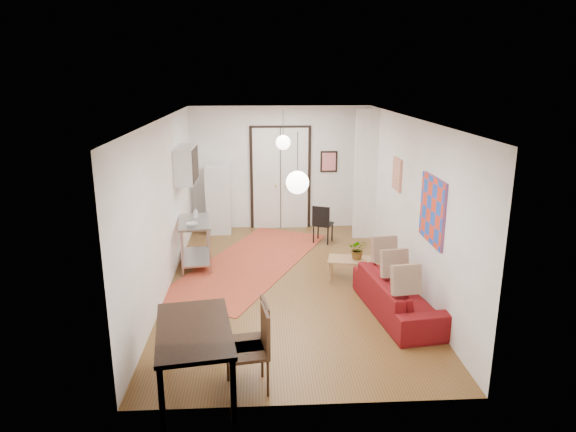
{
  "coord_description": "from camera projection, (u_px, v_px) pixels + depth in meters",
  "views": [
    {
      "loc": [
        -0.48,
        -8.49,
        3.61
      ],
      "look_at": [
        -0.01,
        -0.02,
        1.25
      ],
      "focal_mm": 32.0,
      "sensor_mm": 36.0,
      "label": 1
    }
  ],
  "objects": [
    {
      "name": "coffee_table",
      "position": [
        352.0,
        262.0,
        9.27
      ],
      "size": [
        0.94,
        0.64,
        0.38
      ],
      "rotation": [
        0.0,
        0.0,
        -0.21
      ],
      "color": "#A6804E",
      "rests_on": "floor"
    },
    {
      "name": "kitchen_counter",
      "position": [
        195.0,
        237.0,
        9.86
      ],
      "size": [
        0.74,
        1.24,
        0.9
      ],
      "rotation": [
        0.0,
        0.0,
        0.14
      ],
      "color": "#A5A7AA",
      "rests_on": "floor"
    },
    {
      "name": "fridge",
      "position": [
        218.0,
        200.0,
        11.9
      ],
      "size": [
        0.58,
        0.58,
        1.58
      ],
      "primitive_type": "cube",
      "rotation": [
        0.0,
        0.0,
        0.04
      ],
      "color": "silver",
      "rests_on": "floor"
    },
    {
      "name": "stub_partition",
      "position": [
        366.0,
        175.0,
        11.32
      ],
      "size": [
        0.5,
        0.1,
        2.9
      ],
      "primitive_type": "cube",
      "color": "white",
      "rests_on": "floor"
    },
    {
      "name": "kilim_rug",
      "position": [
        251.0,
        263.0,
        10.12
      ],
      "size": [
        3.41,
        4.76,
        0.01
      ],
      "primitive_type": "cube",
      "rotation": [
        0.0,
        0.0,
        -0.44
      ],
      "color": "#C54931",
      "rests_on": "floor"
    },
    {
      "name": "print_left",
      "position": [
        182.0,
        158.0,
        10.45
      ],
      "size": [
        0.03,
        0.44,
        0.54
      ],
      "primitive_type": "cube",
      "color": "#A47744",
      "rests_on": "wall_left"
    },
    {
      "name": "dining_chair_far",
      "position": [
        247.0,
        340.0,
        6.04
      ],
      "size": [
        0.55,
        0.72,
        1.01
      ],
      "rotation": [
        0.0,
        0.0,
        -1.41
      ],
      "color": "#341E10",
      "rests_on": "floor"
    },
    {
      "name": "painting_abstract",
      "position": [
        397.0,
        174.0,
        9.56
      ],
      "size": [
        0.05,
        0.5,
        0.6
      ],
      "primitive_type": "cube",
      "color": "beige",
      "rests_on": "wall_right"
    },
    {
      "name": "poster_back",
      "position": [
        329.0,
        162.0,
        12.13
      ],
      "size": [
        0.4,
        0.03,
        0.5
      ],
      "primitive_type": "cube",
      "color": "red",
      "rests_on": "wall_back"
    },
    {
      "name": "dining_table",
      "position": [
        194.0,
        335.0,
        5.87
      ],
      "size": [
        1.06,
        1.58,
        0.81
      ],
      "rotation": [
        0.0,
        0.0,
        0.16
      ],
      "color": "black",
      "rests_on": "floor"
    },
    {
      "name": "black_side_chair",
      "position": [
        323.0,
        220.0,
        11.34
      ],
      "size": [
        0.51,
        0.53,
        0.85
      ],
      "rotation": [
        0.0,
        0.0,
        2.72
      ],
      "color": "black",
      "rests_on": "floor"
    },
    {
      "name": "wall_front",
      "position": [
        307.0,
        286.0,
        5.41
      ],
      "size": [
        4.2,
        0.02,
        2.9
      ],
      "primitive_type": "cube",
      "color": "white",
      "rests_on": "floor"
    },
    {
      "name": "pendant_back",
      "position": [
        283.0,
        142.0,
        10.48
      ],
      "size": [
        0.3,
        0.3,
        0.8
      ],
      "color": "white",
      "rests_on": "ceiling"
    },
    {
      "name": "floor",
      "position": [
        289.0,
        283.0,
        9.16
      ],
      "size": [
        7.0,
        7.0,
        0.0
      ],
      "primitive_type": "plane",
      "color": "brown",
      "rests_on": "ground"
    },
    {
      "name": "dining_chair_near",
      "position": [
        247.0,
        332.0,
        6.23
      ],
      "size": [
        0.55,
        0.72,
        1.01
      ],
      "rotation": [
        0.0,
        0.0,
        -1.41
      ],
      "color": "#341E10",
      "rests_on": "floor"
    },
    {
      "name": "wall_right",
      "position": [
        410.0,
        203.0,
        8.89
      ],
      "size": [
        0.02,
        7.0,
        2.9
      ],
      "primitive_type": "cube",
      "color": "white",
      "rests_on": "floor"
    },
    {
      "name": "bowl",
      "position": [
        192.0,
        224.0,
        9.48
      ],
      "size": [
        0.24,
        0.24,
        0.05
      ],
      "primitive_type": "imported",
      "rotation": [
        0.0,
        0.0,
        0.16
      ],
      "color": "silver",
      "rests_on": "kitchen_counter"
    },
    {
      "name": "soap_bottle",
      "position": [
        196.0,
        213.0,
        9.99
      ],
      "size": [
        0.1,
        0.1,
        0.19
      ],
      "primitive_type": "imported",
      "rotation": [
        0.0,
        0.0,
        0.16
      ],
      "color": "teal",
      "rests_on": "kitchen_counter"
    },
    {
      "name": "wall_back",
      "position": [
        280.0,
        168.0,
        12.14
      ],
      "size": [
        4.2,
        0.02,
        2.9
      ],
      "primitive_type": "cube",
      "color": "white",
      "rests_on": "floor"
    },
    {
      "name": "double_doors",
      "position": [
        280.0,
        179.0,
        12.16
      ],
      "size": [
        1.44,
        0.06,
        2.5
      ],
      "primitive_type": "cube",
      "color": "silver",
      "rests_on": "wall_back"
    },
    {
      "name": "sofa",
      "position": [
        399.0,
        296.0,
        7.92
      ],
      "size": [
        1.09,
        2.16,
        0.6
      ],
      "primitive_type": "imported",
      "rotation": [
        0.0,
        0.0,
        1.71
      ],
      "color": "maroon",
      "rests_on": "floor"
    },
    {
      "name": "painting_popart",
      "position": [
        432.0,
        210.0,
        7.63
      ],
      "size": [
        0.05,
        1.0,
        1.0
      ],
      "primitive_type": "cube",
      "color": "red",
      "rests_on": "wall_right"
    },
    {
      "name": "wall_left",
      "position": [
        165.0,
        206.0,
        8.66
      ],
      "size": [
        0.02,
        7.0,
        2.9
      ],
      "primitive_type": "cube",
      "color": "white",
      "rests_on": "floor"
    },
    {
      "name": "potted_plant",
      "position": [
        358.0,
        249.0,
        9.21
      ],
      "size": [
        0.39,
        0.35,
        0.37
      ],
      "primitive_type": "imported",
      "rotation": [
        0.0,
        0.0,
        -0.21
      ],
      "color": "#2E6733",
      "rests_on": "coffee_table"
    },
    {
      "name": "wall_cabinet",
      "position": [
        186.0,
        164.0,
        9.99
      ],
      "size": [
        0.35,
        1.0,
        0.7
      ],
      "primitive_type": "cube",
      "color": "silver",
      "rests_on": "wall_left"
    },
    {
      "name": "ceiling",
      "position": [
        289.0,
        119.0,
        8.38
      ],
      "size": [
        4.2,
        7.0,
        0.02
      ],
      "primitive_type": "cube",
      "color": "silver",
      "rests_on": "wall_back"
    },
    {
      "name": "pendant_front",
      "position": [
        297.0,
        182.0,
        6.63
      ],
      "size": [
        0.3,
        0.3,
        0.8
      ],
      "color": "white",
      "rests_on": "ceiling"
    }
  ]
}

